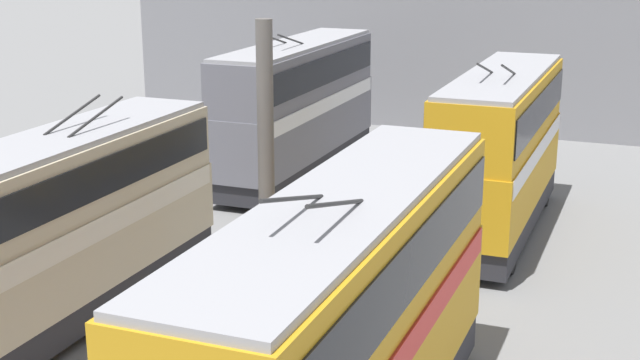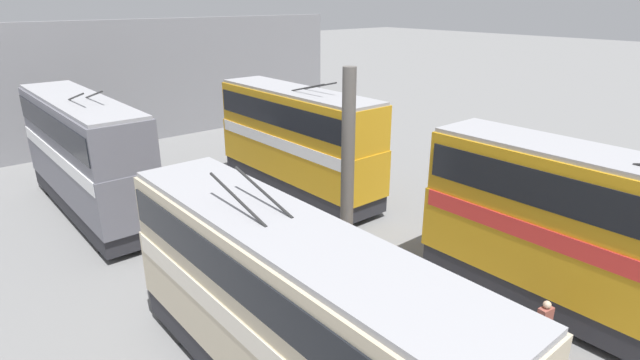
{
  "view_description": "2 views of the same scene",
  "coord_description": "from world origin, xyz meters",
  "px_view_note": "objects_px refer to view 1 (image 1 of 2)",
  "views": [
    {
      "loc": [
        -8.63,
        -9.15,
        9.56
      ],
      "look_at": [
        13.13,
        -0.57,
        2.97
      ],
      "focal_mm": 50.0,
      "sensor_mm": 36.0,
      "label": 1
    },
    {
      "loc": [
        0.33,
        10.03,
        9.37
      ],
      "look_at": [
        13.05,
        -0.69,
        3.27
      ],
      "focal_mm": 28.0,
      "sensor_mm": 36.0,
      "label": 2
    }
  ],
  "objects_px": {
    "bus_left_far": "(500,144)",
    "bus_right_far": "(297,102)",
    "bus_left_near": "(345,322)",
    "bus_right_mid": "(56,221)"
  },
  "relations": [
    {
      "from": "bus_left_far",
      "to": "bus_right_far",
      "type": "xyz_separation_m",
      "value": [
        4.07,
        8.74,
        0.04
      ]
    },
    {
      "from": "bus_left_near",
      "to": "bus_left_far",
      "type": "xyz_separation_m",
      "value": [
        14.45,
        0.0,
        -0.03
      ]
    },
    {
      "from": "bus_left_near",
      "to": "bus_right_mid",
      "type": "xyz_separation_m",
      "value": [
        3.45,
        8.74,
        -0.3
      ]
    },
    {
      "from": "bus_right_mid",
      "to": "bus_right_far",
      "type": "height_order",
      "value": "bus_right_far"
    },
    {
      "from": "bus_left_far",
      "to": "bus_right_far",
      "type": "bearing_deg",
      "value": 65.03
    },
    {
      "from": "bus_left_far",
      "to": "bus_left_near",
      "type": "bearing_deg",
      "value": 180.0
    },
    {
      "from": "bus_left_near",
      "to": "bus_left_far",
      "type": "relative_size",
      "value": 1.11
    },
    {
      "from": "bus_left_near",
      "to": "bus_right_mid",
      "type": "bearing_deg",
      "value": 68.43
    },
    {
      "from": "bus_right_far",
      "to": "bus_left_near",
      "type": "bearing_deg",
      "value": -154.74
    },
    {
      "from": "bus_right_mid",
      "to": "bus_left_near",
      "type": "bearing_deg",
      "value": -111.57
    }
  ]
}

